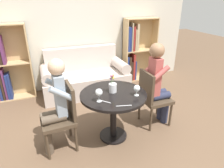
{
  "coord_description": "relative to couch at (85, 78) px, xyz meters",
  "views": [
    {
      "loc": [
        -0.88,
        -2.23,
        1.92
      ],
      "look_at": [
        0.0,
        0.05,
        0.83
      ],
      "focal_mm": 32.0,
      "sensor_mm": 36.0,
      "label": 1
    }
  ],
  "objects": [
    {
      "name": "ground_plane",
      "position": [
        0.0,
        -1.62,
        -0.31
      ],
      "size": [
        16.0,
        16.0,
        0.0
      ],
      "primitive_type": "plane",
      "color": "brown"
    },
    {
      "name": "back_wall",
      "position": [
        0.0,
        0.42,
        1.04
      ],
      "size": [
        5.2,
        0.05,
        2.7
      ],
      "color": "beige",
      "rests_on": "ground_plane"
    },
    {
      "name": "round_table",
      "position": [
        0.0,
        -1.62,
        0.25
      ],
      "size": [
        0.9,
        0.9,
        0.71
      ],
      "color": "black",
      "rests_on": "ground_plane"
    },
    {
      "name": "couch",
      "position": [
        0.0,
        0.0,
        0.0
      ],
      "size": [
        1.76,
        0.8,
        0.92
      ],
      "color": "beige",
      "rests_on": "ground_plane"
    },
    {
      "name": "bookshelf_left",
      "position": [
        -1.51,
        0.26,
        0.38
      ],
      "size": [
        0.79,
        0.28,
        1.46
      ],
      "color": "tan",
      "rests_on": "ground_plane"
    },
    {
      "name": "bookshelf_right",
      "position": [
        1.29,
        0.27,
        0.39
      ],
      "size": [
        0.79,
        0.28,
        1.46
      ],
      "color": "tan",
      "rests_on": "ground_plane"
    },
    {
      "name": "chair_left",
      "position": [
        -0.68,
        -1.56,
        0.18
      ],
      "size": [
        0.44,
        0.44,
        0.9
      ],
      "rotation": [
        0.0,
        0.0,
        -1.52
      ],
      "color": "#473828",
      "rests_on": "ground_plane"
    },
    {
      "name": "chair_right",
      "position": [
        0.68,
        -1.53,
        0.18
      ],
      "size": [
        0.42,
        0.42,
        0.9
      ],
      "rotation": [
        0.0,
        0.0,
        1.58
      ],
      "color": "#473828",
      "rests_on": "ground_plane"
    },
    {
      "name": "person_left",
      "position": [
        -0.77,
        -1.57,
        0.35
      ],
      "size": [
        0.43,
        0.35,
        1.25
      ],
      "rotation": [
        0.0,
        0.0,
        -1.52
      ],
      "color": "brown",
      "rests_on": "ground_plane"
    },
    {
      "name": "person_right",
      "position": [
        0.76,
        -1.53,
        0.4
      ],
      "size": [
        0.42,
        0.34,
        1.32
      ],
      "rotation": [
        0.0,
        0.0,
        1.58
      ],
      "color": "#282D47",
      "rests_on": "ground_plane"
    },
    {
      "name": "wine_glass_left",
      "position": [
        -0.24,
        -1.76,
        0.52
      ],
      "size": [
        0.09,
        0.09,
        0.17
      ],
      "color": "white",
      "rests_on": "round_table"
    },
    {
      "name": "wine_glass_right",
      "position": [
        0.27,
        -1.78,
        0.49
      ],
      "size": [
        0.09,
        0.09,
        0.15
      ],
      "color": "white",
      "rests_on": "round_table"
    },
    {
      "name": "flower_vase",
      "position": [
        0.01,
        -1.57,
        0.48
      ],
      "size": [
        0.11,
        0.11,
        0.26
      ],
      "color": "silver",
      "rests_on": "round_table"
    },
    {
      "name": "knife_left_setting",
      "position": [
        -0.19,
        -1.78,
        0.4
      ],
      "size": [
        0.13,
        0.15,
        0.0
      ],
      "color": "silver",
      "rests_on": "round_table"
    },
    {
      "name": "fork_left_setting",
      "position": [
        -0.0,
        -1.97,
        0.4
      ],
      "size": [
        0.19,
        0.06,
        0.0
      ],
      "color": "silver",
      "rests_on": "round_table"
    }
  ]
}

